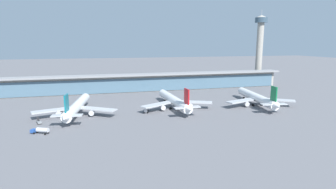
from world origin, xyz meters
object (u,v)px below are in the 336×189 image
service_truck_near_nose_red (263,99)px  service_truck_under_wing_grey (146,109)px  service_truck_by_tail_grey (39,122)px  control_tower (260,44)px  airliner_left_stand (77,106)px  service_truck_mid_apron_blue (41,130)px  airliner_right_stand (257,98)px  airliner_centre_stand (174,101)px

service_truck_near_nose_red → service_truck_under_wing_grey: bearing=-173.0°
service_truck_by_tail_grey → control_tower: control_tower is taller
airliner_left_stand → service_truck_mid_apron_blue: 33.02m
airliner_left_stand → airliner_right_stand: same height
airliner_centre_stand → airliner_right_stand: (55.21, -5.69, 0.00)m
airliner_right_stand → control_tower: control_tower is taller
service_truck_mid_apron_blue → service_truck_by_tail_grey: (-4.00, 17.63, -0.90)m
airliner_centre_stand → airliner_left_stand: bearing=-179.0°
service_truck_under_wing_grey → service_truck_near_nose_red: bearing=7.0°
service_truck_under_wing_grey → service_truck_by_tail_grey: 58.05m
airliner_right_stand → control_tower: bearing=56.7°
service_truck_by_tail_grey → airliner_centre_stand: bearing=9.7°
service_truck_mid_apron_blue → control_tower: size_ratio=0.12×
service_truck_by_tail_grey → airliner_right_stand: bearing=3.2°
airliner_right_stand → airliner_left_stand: bearing=177.6°
airliner_centre_stand → service_truck_mid_apron_blue: bearing=-157.0°
airliner_left_stand → service_truck_near_nose_red: size_ratio=10.24×
control_tower → airliner_right_stand: bearing=-123.3°
service_truck_by_tail_grey → service_truck_near_nose_red: bearing=7.6°
service_truck_under_wing_grey → service_truck_mid_apron_blue: 59.43m
airliner_centre_stand → service_truck_by_tail_grey: airliner_centre_stand is taller
airliner_left_stand → airliner_right_stand: bearing=-2.4°
airliner_right_stand → service_truck_near_nose_red: airliner_right_stand is taller
service_truck_under_wing_grey → control_tower: bearing=33.3°
airliner_centre_stand → service_truck_near_nose_red: size_ratio=10.25×
airliner_left_stand → control_tower: control_tower is taller
airliner_left_stand → airliner_right_stand: (113.53, -4.67, 0.00)m
service_truck_by_tail_grey → control_tower: bearing=26.7°
service_truck_by_tail_grey → service_truck_mid_apron_blue: bearing=-77.2°
service_truck_near_nose_red → control_tower: (44.35, 75.76, 38.82)m
airliner_centre_stand → service_truck_under_wing_grey: (-18.96, -4.65, -3.38)m
airliner_centre_stand → service_truck_near_nose_red: bearing=5.1°
service_truck_under_wing_grey → airliner_left_stand: bearing=174.7°
service_truck_by_tail_grey → control_tower: 215.21m
service_truck_near_nose_red → control_tower: size_ratio=0.08×
airliner_right_stand → service_truck_near_nose_red: bearing=41.8°
airliner_right_stand → service_truck_by_tail_grey: airliner_right_stand is taller
service_truck_near_nose_red → service_truck_by_tail_grey: bearing=-172.4°
service_truck_near_nose_red → control_tower: bearing=59.7°
service_truck_mid_apron_blue → control_tower: control_tower is taller
service_truck_under_wing_grey → service_truck_by_tail_grey: (-57.43, -8.40, -0.90)m
service_truck_under_wing_grey → service_truck_by_tail_grey: service_truck_under_wing_grey is taller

